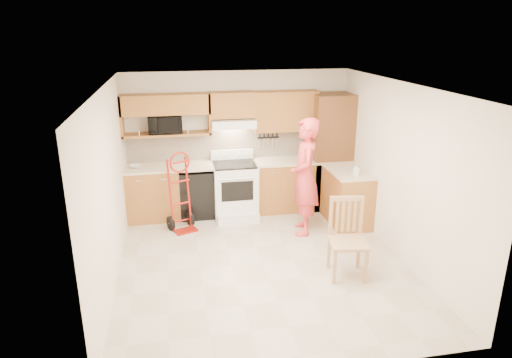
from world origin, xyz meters
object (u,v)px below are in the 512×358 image
object	(u,v)px
microwave	(165,124)
range	(235,186)
person	(305,177)
hand_truck	(182,195)
dining_chair	(348,240)

from	to	relation	value
microwave	range	distance (m)	1.61
person	microwave	bearing A→B (deg)	-109.07
hand_truck	person	bearing A→B (deg)	-35.34
microwave	dining_chair	world-z (taller)	microwave
hand_truck	dining_chair	xyz separation A→B (m)	(2.12, -1.91, -0.07)
dining_chair	microwave	bearing A→B (deg)	140.36
microwave	hand_truck	world-z (taller)	microwave
microwave	range	world-z (taller)	microwave
dining_chair	range	bearing A→B (deg)	125.57
person	hand_truck	distance (m)	2.02
person	dining_chair	world-z (taller)	person
hand_truck	dining_chair	distance (m)	2.85
range	dining_chair	world-z (taller)	range
range	microwave	bearing A→B (deg)	165.87
microwave	person	distance (m)	2.54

